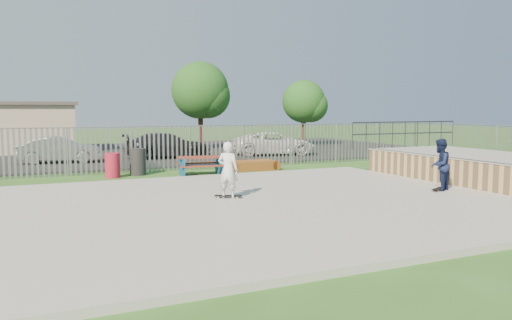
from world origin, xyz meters
name	(u,v)px	position (x,y,z in m)	size (l,w,h in m)	color
ground	(250,207)	(0.00, 0.00, 0.00)	(120.00, 120.00, 0.00)	#31571E
concrete_slab	(250,204)	(0.00, 0.00, 0.07)	(15.00, 12.00, 0.15)	#A2A29D
quarter_pipe	(469,167)	(9.50, 1.04, 0.56)	(5.50, 7.05, 2.19)	tan
fence	(225,156)	(1.00, 4.59, 1.00)	(26.04, 16.02, 2.00)	gray
picnic_table	(201,166)	(0.84, 6.98, 0.40)	(2.08, 1.79, 0.79)	maroon
funbox	(251,165)	(3.47, 7.79, 0.21)	(2.16, 1.14, 0.42)	brown
trash_bin_red	(113,165)	(-2.59, 7.82, 0.49)	(0.59, 0.59, 0.99)	#AB1A32
trash_bin_grey	(138,162)	(-1.52, 8.18, 0.55)	(0.67, 0.67, 1.11)	#232325
parking_lot	(129,153)	(0.00, 19.00, 0.01)	(40.00, 18.00, 0.02)	black
car_silver	(60,150)	(-4.21, 14.50, 0.68)	(1.40, 4.01, 1.32)	#A4A3A8
car_dark	(168,145)	(1.44, 14.79, 0.72)	(1.95, 4.80, 1.39)	black
car_white	(274,143)	(7.67, 13.93, 0.71)	(2.28, 4.95, 1.38)	white
tree_mid	(200,90)	(4.95, 19.64, 3.99)	(3.84, 3.84, 5.92)	#3B2117
tree_right	(304,102)	(13.04, 19.83, 3.30)	(3.18, 3.18, 4.90)	#41301A
skateboard_a	(439,189)	(6.31, -0.69, 0.19)	(0.81, 0.54, 0.08)	black
skateboard_b	(228,197)	(-0.33, 0.83, 0.19)	(0.79, 0.57, 0.08)	black
skater_navy	(440,165)	(6.31, -0.69, 0.98)	(0.81, 0.63, 1.66)	#131C3D
skater_white	(228,170)	(-0.33, 0.83, 0.98)	(0.61, 0.40, 1.66)	white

